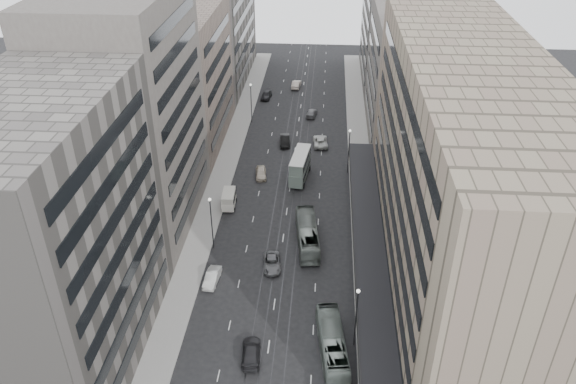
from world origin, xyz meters
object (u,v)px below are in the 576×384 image
(bus_near, at_px, (332,344))
(sedan_2, at_px, (272,263))
(sedan_1, at_px, (212,278))
(panel_van, at_px, (229,199))
(double_decker, at_px, (300,166))
(bus_far, at_px, (307,234))

(bus_near, height_order, sedan_2, bus_near)
(bus_near, relative_size, sedan_2, 2.26)
(sedan_2, bearing_deg, bus_near, -68.46)
(bus_near, xyz_separation_m, sedan_2, (-8.20, 14.83, -0.86))
(sedan_1, bearing_deg, panel_van, 96.87)
(sedan_1, bearing_deg, sedan_2, 30.52)
(double_decker, relative_size, sedan_1, 1.96)
(bus_far, relative_size, double_decker, 1.32)
(sedan_2, bearing_deg, bus_far, 43.88)
(bus_far, height_order, sedan_2, bus_far)
(double_decker, bearing_deg, sedan_1, -102.94)
(panel_van, xyz_separation_m, sedan_1, (0.70, -18.07, -0.73))
(double_decker, height_order, panel_van, double_decker)
(bus_near, height_order, panel_van, bus_near)
(bus_far, xyz_separation_m, sedan_1, (-12.06, -9.33, -0.87))
(panel_van, height_order, sedan_1, panel_van)
(double_decker, relative_size, sedan_2, 1.79)
(bus_near, height_order, bus_far, bus_far)
(bus_near, distance_m, sedan_1, 19.30)
(panel_van, relative_size, sedan_1, 0.97)
(bus_far, bearing_deg, sedan_1, 30.89)
(bus_far, bearing_deg, sedan_2, 44.46)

